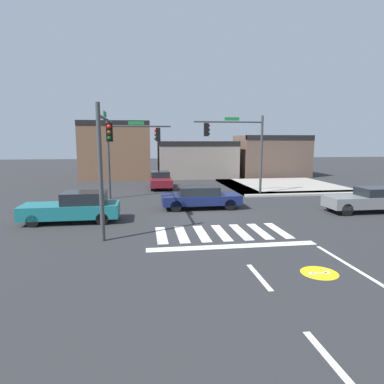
% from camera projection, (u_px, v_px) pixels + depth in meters
% --- Properties ---
extents(ground_plane, '(120.00, 120.00, 0.00)m').
position_uv_depth(ground_plane, '(204.00, 212.00, 19.46)').
color(ground_plane, '#2B2B2D').
extents(crosswalk_near, '(5.85, 2.70, 0.01)m').
position_uv_depth(crosswalk_near, '(221.00, 233.00, 15.06)').
color(crosswalk_near, silver).
rests_on(crosswalk_near, ground_plane).
extents(lane_markings, '(6.80, 20.25, 0.01)m').
position_uv_depth(lane_markings, '(341.00, 317.00, 7.86)').
color(lane_markings, white).
rests_on(lane_markings, ground_plane).
extents(bike_detector_marking, '(1.16, 1.16, 0.01)m').
position_uv_depth(bike_detector_marking, '(319.00, 273.00, 10.46)').
color(bike_detector_marking, yellow).
rests_on(bike_detector_marking, ground_plane).
extents(curb_corner_northeast, '(10.00, 10.60, 0.15)m').
position_uv_depth(curb_corner_northeast, '(278.00, 186.00, 29.87)').
color(curb_corner_northeast, '#9E998E').
rests_on(curb_corner_northeast, ground_plane).
extents(storefront_row, '(25.30, 6.92, 6.14)m').
position_uv_depth(storefront_row, '(185.00, 154.00, 37.86)').
color(storefront_row, brown).
rests_on(storefront_row, ground_plane).
extents(traffic_signal_northeast, '(5.27, 0.32, 5.97)m').
position_uv_depth(traffic_signal_northeast, '(238.00, 141.00, 24.83)').
color(traffic_signal_northeast, '#383A3D').
rests_on(traffic_signal_northeast, ground_plane).
extents(traffic_signal_southwest, '(0.32, 5.64, 5.61)m').
position_uv_depth(traffic_signal_southwest, '(105.00, 146.00, 15.22)').
color(traffic_signal_southwest, '#383A3D').
rests_on(traffic_signal_southwest, ground_plane).
extents(traffic_signal_northwest, '(4.50, 0.32, 5.61)m').
position_uv_depth(traffic_signal_northwest, '(131.00, 145.00, 23.59)').
color(traffic_signal_northwest, '#383A3D').
rests_on(traffic_signal_northwest, ground_plane).
extents(car_teal, '(4.78, 1.79, 1.55)m').
position_uv_depth(car_teal, '(74.00, 207.00, 16.92)').
color(car_teal, '#196B70').
rests_on(car_teal, ground_plane).
extents(car_maroon, '(1.79, 4.36, 1.43)m').
position_uv_depth(car_maroon, '(161.00, 180.00, 29.11)').
color(car_maroon, maroon).
rests_on(car_maroon, ground_plane).
extents(car_navy, '(4.75, 1.91, 1.36)m').
position_uv_depth(car_navy, '(200.00, 197.00, 20.39)').
color(car_navy, '#141E4C').
rests_on(car_navy, ground_plane).
extents(car_gray, '(4.11, 1.70, 1.43)m').
position_uv_depth(car_gray, '(365.00, 200.00, 19.27)').
color(car_gray, slate).
rests_on(car_gray, ground_plane).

